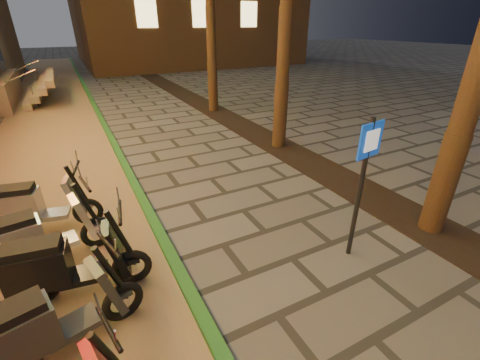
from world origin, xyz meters
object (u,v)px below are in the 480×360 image
pedestrian_sign (364,172)px  scooter_8 (62,266)px  scooter_7 (46,324)px  scooter_10 (35,206)px  scooter_9 (37,237)px

pedestrian_sign → scooter_8: 4.36m
pedestrian_sign → scooter_7: pedestrian_sign is taller
scooter_10 → scooter_9: bearing=-75.0°
scooter_8 → scooter_9: 0.95m
pedestrian_sign → scooter_10: 5.55m
scooter_8 → scooter_10: bearing=109.4°
scooter_9 → scooter_10: (-0.07, 1.09, -0.01)m
scooter_9 → scooter_10: size_ratio=1.02×
scooter_7 → scooter_10: (-0.21, 2.90, 0.00)m
pedestrian_sign → scooter_10: size_ratio=1.32×
scooter_9 → scooter_10: bearing=83.7°
scooter_8 → scooter_7: bearing=-92.7°
scooter_7 → scooter_8: bearing=64.3°
scooter_10 → pedestrian_sign: bearing=-23.1°
scooter_8 → scooter_9: (-0.32, 0.89, -0.01)m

